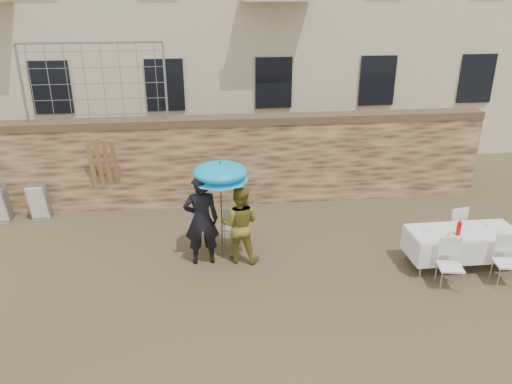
{
  "coord_description": "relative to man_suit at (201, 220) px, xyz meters",
  "views": [
    {
      "loc": [
        -0.65,
        -6.85,
        5.17
      ],
      "look_at": [
        0.4,
        2.2,
        1.4
      ],
      "focal_mm": 35.0,
      "sensor_mm": 36.0,
      "label": 1
    }
  ],
  "objects": [
    {
      "name": "soda_bottle",
      "position": [
        4.86,
        -0.87,
        -0.03
      ],
      "size": [
        0.09,
        0.09,
        0.26
      ],
      "primitive_type": "cylinder",
      "color": "red",
      "rests_on": "banquet_table"
    },
    {
      "name": "chair_stack_left",
      "position": [
        -4.71,
        2.59,
        -0.48
      ],
      "size": [
        0.46,
        0.47,
        0.92
      ],
      "primitive_type": null,
      "color": "white",
      "rests_on": "ground"
    },
    {
      "name": "table_chair_front_right",
      "position": [
        5.56,
        -1.47,
        -0.46
      ],
      "size": [
        0.56,
        0.56,
        0.96
      ],
      "primitive_type": null,
      "rotation": [
        0.0,
        0.0,
        -0.18
      ],
      "color": "white",
      "rests_on": "ground"
    },
    {
      "name": "woman_dress",
      "position": [
        0.75,
        0.0,
        -0.13
      ],
      "size": [
        0.91,
        0.79,
        1.61
      ],
      "primitive_type": "imported",
      "rotation": [
        0.0,
        0.0,
        2.89
      ],
      "color": "#AC9B34",
      "rests_on": "ground"
    },
    {
      "name": "couple_chair_right",
      "position": [
        0.7,
        0.55,
        -0.46
      ],
      "size": [
        0.62,
        0.62,
        0.96
      ],
      "primitive_type": null,
      "rotation": [
        0.0,
        0.0,
        2.76
      ],
      "color": "white",
      "rests_on": "ground"
    },
    {
      "name": "table_chair_front_left",
      "position": [
        4.46,
        -1.47,
        -0.46
      ],
      "size": [
        0.56,
        0.56,
        0.96
      ],
      "primitive_type": null,
      "rotation": [
        0.0,
        0.0,
        -0.18
      ],
      "color": "white",
      "rests_on": "ground"
    },
    {
      "name": "wood_planks",
      "position": [
        -2.21,
        2.66,
        0.06
      ],
      "size": [
        0.7,
        0.2,
        2.0
      ],
      "primitive_type": null,
      "color": "#A37749",
      "rests_on": "ground"
    },
    {
      "name": "man_suit",
      "position": [
        0.0,
        0.0,
        0.0
      ],
      "size": [
        0.71,
        0.49,
        1.88
      ],
      "primitive_type": "imported",
      "rotation": [
        0.0,
        0.0,
        3.2
      ],
      "color": "black",
      "rests_on": "ground"
    },
    {
      "name": "stone_wall",
      "position": [
        0.7,
        2.99,
        0.16
      ],
      "size": [
        13.0,
        0.5,
        2.2
      ],
      "primitive_type": "cube",
      "color": "#936F49",
      "rests_on": "ground"
    },
    {
      "name": "banquet_table",
      "position": [
        5.06,
        -0.72,
        -0.21
      ],
      "size": [
        2.1,
        0.85,
        0.78
      ],
      "color": "white",
      "rests_on": "ground"
    },
    {
      "name": "table_chair_back",
      "position": [
        5.26,
        0.08,
        -0.46
      ],
      "size": [
        0.57,
        0.57,
        0.96
      ],
      "primitive_type": null,
      "rotation": [
        0.0,
        0.0,
        3.36
      ],
      "color": "white",
      "rests_on": "ground"
    },
    {
      "name": "chain_link_fence",
      "position": [
        -2.3,
        2.99,
        2.16
      ],
      "size": [
        3.2,
        0.06,
        1.8
      ],
      "primitive_type": null,
      "color": "gray",
      "rests_on": "stone_wall"
    },
    {
      "name": "umbrella",
      "position": [
        0.4,
        0.1,
        0.88
      ],
      "size": [
        1.1,
        1.1,
        1.93
      ],
      "color": "#3F3F44",
      "rests_on": "ground"
    },
    {
      "name": "ground",
      "position": [
        0.7,
        -2.01,
        -0.94
      ],
      "size": [
        80.0,
        80.0,
        0.0
      ],
      "primitive_type": "plane",
      "color": "brown",
      "rests_on": "ground"
    },
    {
      "name": "couple_chair_left",
      "position": [
        0.0,
        0.55,
        -0.46
      ],
      "size": [
        0.54,
        0.54,
        0.96
      ],
      "primitive_type": null,
      "rotation": [
        0.0,
        0.0,
        3.02
      ],
      "color": "white",
      "rests_on": "ground"
    },
    {
      "name": "chair_stack_right",
      "position": [
        -3.81,
        2.59,
        -0.48
      ],
      "size": [
        0.46,
        0.4,
        0.92
      ],
      "primitive_type": null,
      "color": "white",
      "rests_on": "ground"
    }
  ]
}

